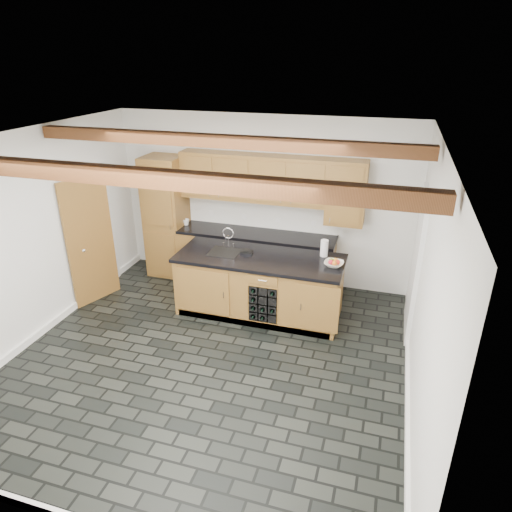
{
  "coord_description": "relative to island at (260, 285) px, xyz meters",
  "views": [
    {
      "loc": [
        2.01,
        -4.53,
        3.66
      ],
      "look_at": [
        0.39,
        0.8,
        1.17
      ],
      "focal_mm": 32.0,
      "sensor_mm": 36.0,
      "label": 1
    }
  ],
  "objects": [
    {
      "name": "kitchen_scale",
      "position": [
        -0.23,
        0.09,
        0.49
      ],
      "size": [
        0.18,
        0.12,
        0.05
      ],
      "rotation": [
        0.0,
        0.0,
        0.06
      ],
      "color": "black",
      "rests_on": "island"
    },
    {
      "name": "back_cabinetry",
      "position": [
        -0.68,
        0.95,
        0.52
      ],
      "size": [
        3.65,
        0.62,
        2.2
      ],
      "color": "olive",
      "rests_on": "ground"
    },
    {
      "name": "ground",
      "position": [
        -0.31,
        -1.28,
        -0.46
      ],
      "size": [
        5.0,
        5.0,
        0.0
      ],
      "primitive_type": "plane",
      "color": "black",
      "rests_on": "ground"
    },
    {
      "name": "fruit_cluster",
      "position": [
        1.07,
        0.01,
        0.53
      ],
      "size": [
        0.16,
        0.17,
        0.07
      ],
      "color": "red",
      "rests_on": "fruit_bowl"
    },
    {
      "name": "mug",
      "position": [
        -1.61,
        0.94,
        0.52
      ],
      "size": [
        0.14,
        0.14,
        0.1
      ],
      "primitive_type": "imported",
      "rotation": [
        0.0,
        0.0,
        0.4
      ],
      "color": "white",
      "rests_on": "back_cabinetry"
    },
    {
      "name": "faucet",
      "position": [
        -0.56,
        0.05,
        0.5
      ],
      "size": [
        0.45,
        0.4,
        0.34
      ],
      "color": "black",
      "rests_on": "island"
    },
    {
      "name": "room_shell",
      "position": [
        -0.39,
        -0.75,
        1.06
      ],
      "size": [
        5.01,
        5.0,
        5.0
      ],
      "color": "white",
      "rests_on": "ground"
    },
    {
      "name": "island",
      "position": [
        0.0,
        0.0,
        0.0
      ],
      "size": [
        2.48,
        0.96,
        0.93
      ],
      "color": "olive",
      "rests_on": "ground"
    },
    {
      "name": "paper_towel",
      "position": [
        0.88,
        0.32,
        0.59
      ],
      "size": [
        0.11,
        0.11,
        0.25
      ],
      "primitive_type": "cylinder",
      "color": "white",
      "rests_on": "island"
    },
    {
      "name": "fruit_bowl",
      "position": [
        1.07,
        0.01,
        0.5
      ],
      "size": [
        0.29,
        0.29,
        0.07
      ],
      "primitive_type": "imported",
      "rotation": [
        0.0,
        0.0,
        -0.1
      ],
      "color": "white",
      "rests_on": "island"
    }
  ]
}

